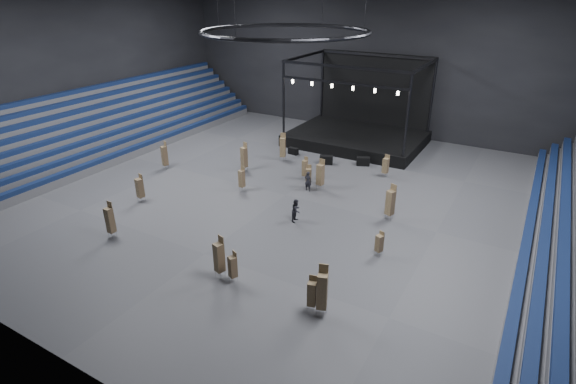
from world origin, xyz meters
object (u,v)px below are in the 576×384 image
Objects in this scene: chair_stack_13 at (320,174)px; chair_stack_15 at (386,165)px; chair_stack_2 at (140,188)px; chair_stack_1 at (110,220)px; chair_stack_7 at (233,266)px; chair_stack_8 at (283,147)px; chair_stack_3 at (309,176)px; chair_stack_6 at (244,157)px; flight_case_right at (363,161)px; flight_case_mid at (326,160)px; chair_stack_10 at (219,257)px; chair_stack_4 at (312,293)px; chair_stack_9 at (165,155)px; man_center at (308,181)px; chair_stack_14 at (379,243)px; stage at (359,129)px; chair_stack_0 at (322,290)px; flight_case_left at (293,151)px; chair_stack_11 at (242,178)px; crew_member at (296,210)px; chair_stack_5 at (390,202)px; chair_stack_12 at (305,168)px.

chair_stack_13 is 1.29× the size of chair_stack_15.
chair_stack_2 is at bearing -134.38° from chair_stack_13.
chair_stack_7 is at bearing 0.65° from chair_stack_1.
chair_stack_3 is at bearing -61.71° from chair_stack_8.
chair_stack_6 reaches higher than chair_stack_2.
chair_stack_2 reaches higher than chair_stack_7.
chair_stack_13 is (-1.13, -7.19, 0.99)m from flight_case_right.
flight_case_mid is 0.62× the size of chair_stack_7.
chair_stack_2 is at bearing -128.67° from chair_stack_15.
chair_stack_10 is (-0.97, 0.00, 0.35)m from chair_stack_7.
chair_stack_1 is at bearing 166.26° from chair_stack_4.
man_center is at bearing 29.82° from chair_stack_9.
chair_stack_14 reaches higher than flight_case_right.
stage is 4.60× the size of chair_stack_0.
chair_stack_9 is 1.30× the size of chair_stack_15.
chair_stack_1 is 1.24× the size of chair_stack_4.
stage is 6.47× the size of chair_stack_4.
chair_stack_2 reaches higher than flight_case_left.
chair_stack_6 reaches higher than flight_case_mid.
chair_stack_3 is 0.68m from man_center.
chair_stack_8 is 1.29× the size of chair_stack_11.
chair_stack_1 reaches higher than flight_case_right.
chair_stack_11 is (-7.11, 10.94, 0.07)m from chair_stack_7.
chair_stack_2 is at bearing -156.31° from chair_stack_3.
crew_member is at bearing -59.75° from flight_case_left.
chair_stack_2 is at bearing 40.23° from man_center.
chair_stack_0 is 20.28m from chair_stack_15.
chair_stack_15 is at bearing 97.67° from chair_stack_10.
chair_stack_0 is 1.08× the size of chair_stack_5.
chair_stack_1 is at bearing -97.13° from flight_case_left.
chair_stack_3 is at bearing 123.23° from chair_stack_7.
flight_case_right is (3.29, 1.46, -0.00)m from flight_case_mid.
flight_case_right is 21.75m from chair_stack_10.
chair_stack_2 is 1.11× the size of chair_stack_12.
chair_stack_5 is 12.65m from chair_stack_11.
chair_stack_8 reaches higher than chair_stack_5.
chair_stack_8 is (-5.29, 4.58, 0.36)m from chair_stack_3.
chair_stack_15 reaches higher than flight_case_left.
chair_stack_6 reaches higher than chair_stack_4.
chair_stack_7 reaches higher than flight_case_mid.
crew_member is at bearing -129.23° from chair_stack_5.
chair_stack_5 is at bearing 75.02° from chair_stack_4.
chair_stack_0 reaches higher than chair_stack_14.
chair_stack_11 is at bearing 58.67° from chair_stack_2.
chair_stack_9 is at bearing -161.89° from chair_stack_13.
man_center is (-2.23, 13.75, -0.19)m from chair_stack_7.
chair_stack_11 is 5.98m from chair_stack_12.
chair_stack_9 reaches higher than chair_stack_12.
chair_stack_7 reaches higher than flight_case_right.
chair_stack_15 is (10.26, 1.08, -0.33)m from chair_stack_8.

